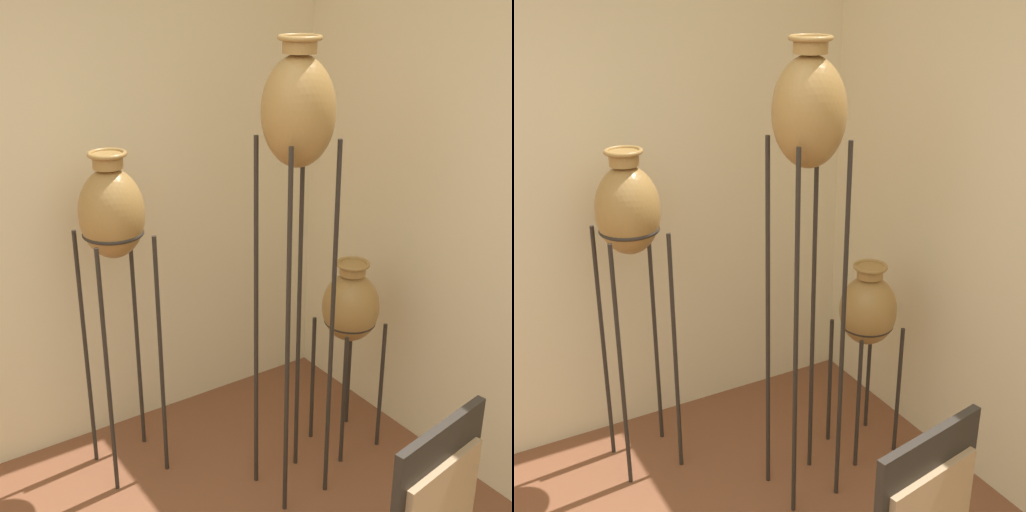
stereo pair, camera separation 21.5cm
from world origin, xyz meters
The scene contains 3 objects.
vase_stand_tall centered at (1.30, 1.16, 1.74)m, with size 0.30×0.30×2.08m.
vase_stand_medium centered at (0.73, 1.72, 1.29)m, with size 0.29×0.29×1.60m.
vase_stand_short centered at (1.74, 1.28, 0.77)m, with size 0.28×0.28×1.02m.
Camera 2 is at (-0.19, -1.18, 2.30)m, focal length 50.00 mm.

